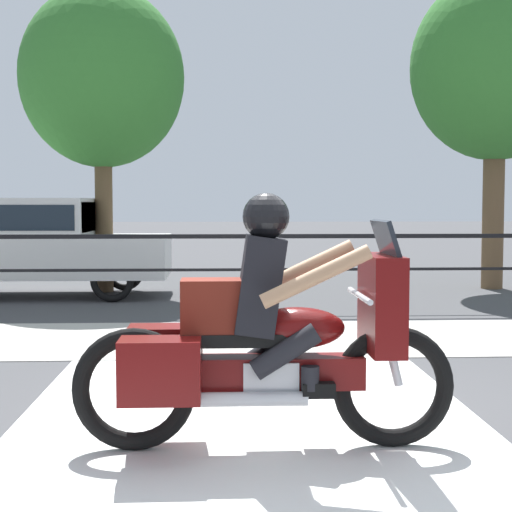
% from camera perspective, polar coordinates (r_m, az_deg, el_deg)
% --- Properties ---
extents(ground_plane, '(120.00, 120.00, 0.00)m').
position_cam_1_polar(ground_plane, '(5.64, 3.57, -11.93)').
color(ground_plane, '#424244').
extents(sidewalk_band, '(44.00, 2.40, 0.01)m').
position_cam_1_polar(sidewalk_band, '(8.95, 1.17, -5.99)').
color(sidewalk_band, '#B7B2A8').
rests_on(sidewalk_band, ground).
extents(crosswalk_band, '(3.29, 6.00, 0.01)m').
position_cam_1_polar(crosswalk_band, '(5.42, -0.35, -12.54)').
color(crosswalk_band, silver).
rests_on(crosswalk_band, ground).
extents(fence_railing, '(36.00, 0.05, 1.11)m').
position_cam_1_polar(fence_railing, '(10.94, 0.42, 0.38)').
color(fence_railing, black).
rests_on(fence_railing, ground).
extents(motorcycle, '(2.39, 0.76, 1.60)m').
position_cam_1_polar(motorcycle, '(4.89, 0.54, -6.02)').
color(motorcycle, black).
rests_on(motorcycle, ground).
extents(parked_car, '(4.33, 1.78, 1.62)m').
position_cam_1_polar(parked_car, '(13.38, -16.13, 1.06)').
color(parked_car, silver).
rests_on(parked_car, ground).
extents(tree_behind_sign, '(3.02, 3.02, 5.62)m').
position_cam_1_polar(tree_behind_sign, '(14.89, 17.06, 12.93)').
color(tree_behind_sign, brown).
rests_on(tree_behind_sign, ground).
extents(tree_behind_car, '(2.80, 2.80, 5.23)m').
position_cam_1_polar(tree_behind_car, '(13.97, -11.12, 12.56)').
color(tree_behind_car, brown).
rests_on(tree_behind_car, ground).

